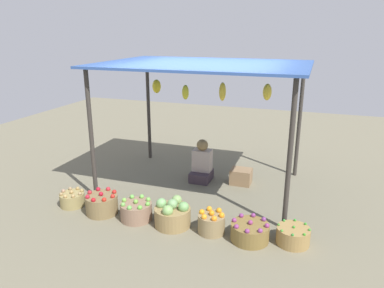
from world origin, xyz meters
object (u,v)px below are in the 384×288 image
object	(u,v)px
basket_cabbages	(173,214)
basket_green_chilies	(293,236)
vendor_person	(202,165)
basket_oranges	(211,223)
wooden_crate_near_vendor	(241,176)
basket_red_apples	(102,204)
basket_green_apples	(136,211)
basket_purple_onions	(250,232)
basket_potatoes	(72,199)

from	to	relation	value
basket_cabbages	basket_green_chilies	xyz separation A→B (m)	(1.66, 0.09, -0.06)
vendor_person	basket_oranges	world-z (taller)	vendor_person
wooden_crate_near_vendor	basket_red_apples	bearing A→B (deg)	-134.69
basket_green_apples	basket_green_chilies	size ratio (longest dim) A/B	1.08
basket_red_apples	basket_purple_onions	xyz separation A→B (m)	(2.27, -0.00, -0.03)
basket_potatoes	basket_oranges	size ratio (longest dim) A/B	1.03
basket_green_apples	basket_oranges	bearing A→B (deg)	0.68
basket_potatoes	basket_purple_onions	size ratio (longest dim) A/B	0.76
basket_oranges	wooden_crate_near_vendor	bearing A→B (deg)	88.76
basket_oranges	wooden_crate_near_vendor	distance (m)	1.78
basket_red_apples	basket_green_chilies	size ratio (longest dim) A/B	1.12
basket_green_apples	basket_purple_onions	size ratio (longest dim) A/B	0.91
vendor_person	basket_green_chilies	bearing A→B (deg)	-42.48
basket_potatoes	basket_green_apples	bearing A→B (deg)	-2.88
basket_potatoes	basket_green_apples	distance (m)	1.17
vendor_person	basket_red_apples	size ratio (longest dim) A/B	1.61
basket_cabbages	wooden_crate_near_vendor	bearing A→B (deg)	70.89
basket_green_chilies	wooden_crate_near_vendor	distance (m)	1.99
basket_red_apples	wooden_crate_near_vendor	world-z (taller)	basket_red_apples
basket_potatoes	basket_cabbages	world-z (taller)	basket_cabbages
basket_red_apples	basket_oranges	distance (m)	1.73
vendor_person	basket_green_apples	size ratio (longest dim) A/B	1.68
basket_oranges	basket_purple_onions	distance (m)	0.54
vendor_person	basket_green_chilies	size ratio (longest dim) A/B	1.80
basket_green_apples	basket_green_chilies	world-z (taller)	basket_green_apples
basket_potatoes	basket_oranges	distance (m)	2.32
basket_green_chilies	basket_green_apples	bearing A→B (deg)	-177.40
basket_potatoes	basket_oranges	world-z (taller)	basket_oranges
basket_potatoes	basket_red_apples	size ratio (longest dim) A/B	0.80
vendor_person	basket_potatoes	size ratio (longest dim) A/B	2.02
wooden_crate_near_vendor	basket_green_apples	bearing A→B (deg)	-123.53
basket_purple_onions	basket_green_chilies	bearing A→B (deg)	10.89
vendor_person	basket_purple_onions	bearing A→B (deg)	-54.70
basket_cabbages	basket_green_chilies	bearing A→B (deg)	3.04
basket_potatoes	basket_purple_onions	world-z (taller)	basket_purple_onions
vendor_person	basket_green_apples	distance (m)	1.79
basket_green_chilies	basket_cabbages	bearing A→B (deg)	-176.96
basket_oranges	wooden_crate_near_vendor	xyz separation A→B (m)	(0.04, 1.78, -0.01)
basket_purple_onions	basket_red_apples	bearing A→B (deg)	179.88
basket_purple_onions	basket_cabbages	bearing A→B (deg)	179.12
basket_potatoes	wooden_crate_near_vendor	distance (m)	2.92
basket_green_apples	wooden_crate_near_vendor	xyz separation A→B (m)	(1.19, 1.79, 0.00)
basket_green_apples	basket_oranges	world-z (taller)	basket_oranges
basket_purple_onions	basket_oranges	bearing A→B (deg)	178.10
basket_red_apples	wooden_crate_near_vendor	size ratio (longest dim) A/B	1.31
basket_cabbages	basket_green_chilies	world-z (taller)	basket_cabbages
basket_green_chilies	basket_oranges	bearing A→B (deg)	-175.38
basket_green_apples	basket_cabbages	xyz separation A→B (m)	(0.57, 0.01, 0.03)
basket_cabbages	wooden_crate_near_vendor	distance (m)	1.88
basket_red_apples	basket_green_chilies	bearing A→B (deg)	2.04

